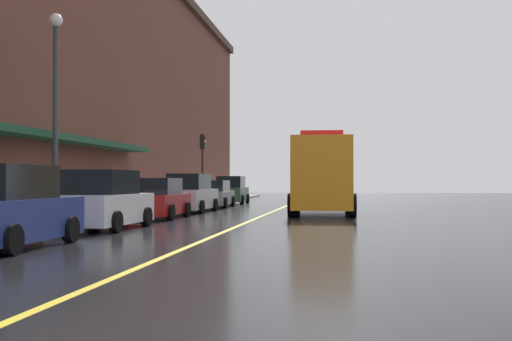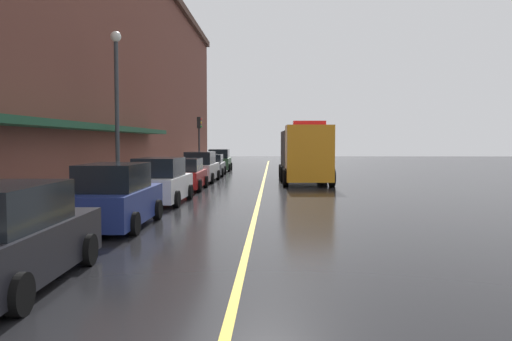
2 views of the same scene
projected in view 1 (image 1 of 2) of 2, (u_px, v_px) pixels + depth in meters
name	position (u px, v px, depth m)	size (l,w,h in m)	color
ground_plane	(267.00, 214.00, 29.11)	(112.00, 112.00, 0.00)	black
sidewalk_left	(137.00, 212.00, 29.97)	(2.40, 70.00, 0.15)	#9E9B93
lane_center_stripe	(267.00, 214.00, 29.11)	(0.16, 70.00, 0.01)	gold
brick_building_left	(24.00, 60.00, 29.82)	(9.16, 64.00, 14.39)	brown
parked_car_1	(5.00, 210.00, 14.27)	(2.03, 4.53, 1.87)	navy
parked_car_2	(104.00, 202.00, 20.00)	(2.15, 4.38, 1.86)	silver
parked_car_3	(157.00, 200.00, 25.70)	(2.06, 4.15, 1.64)	maroon
parked_car_4	(190.00, 194.00, 30.97)	(2.06, 4.72, 1.87)	silver
parked_car_5	(213.00, 195.00, 36.59)	(2.14, 4.91, 1.56)	#595B60
parked_car_6	(231.00, 191.00, 42.73)	(2.10, 4.26, 1.85)	#2D5133
utility_truck	(322.00, 176.00, 29.54)	(3.08, 7.75, 3.65)	orange
parking_meter_0	(156.00, 191.00, 30.22)	(0.14, 0.18, 1.33)	#4C4C51
street_lamp_left	(56.00, 94.00, 21.06)	(0.44, 0.44, 6.94)	#33383D
traffic_light_near	(203.00, 155.00, 39.81)	(0.38, 0.36, 4.30)	#232326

